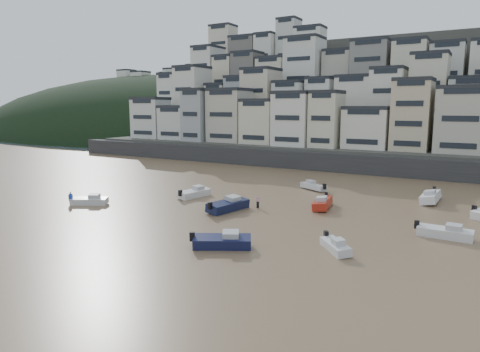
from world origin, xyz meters
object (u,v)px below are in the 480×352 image
Objects in this scene: boat_e at (323,201)px; boat_f at (194,192)px; boat_h at (314,185)px; boat_b at (335,244)px; person_pink at (258,201)px; boat_j at (89,199)px; boat_a at (222,240)px; boat_d at (445,230)px; person_blue at (71,198)px; boat_c at (228,204)px; boat_i at (431,196)px.

boat_e reaches higher than boat_f.
boat_h is at bearing -33.24° from boat_f.
person_pink is at bearing -170.30° from boat_b.
boat_a is at bearing -42.10° from boat_j.
boat_d is 25.21m from boat_h.
boat_f is 15.97m from person_blue.
boat_h is (-5.09, 10.32, -0.12)m from boat_e.
boat_h is (4.24, 17.50, -0.21)m from boat_c.
boat_e is at bearing 53.33° from boat_a.
boat_e reaches higher than boat_h.
boat_a reaches higher than boat_h.
boat_i is 44.29m from boat_j.
person_blue is at bearing -165.67° from boat_d.
boat_d is 3.10× the size of person_pink.
boat_e is 29.57m from boat_j.
boat_i reaches higher than boat_a.
boat_h is 0.77× the size of boat_i.
boat_f reaches higher than boat_j.
boat_i is (-3.13, 15.99, 0.14)m from boat_d.
boat_c reaches higher than person_blue.
boat_i is at bearing 3.45° from boat_j.
boat_a is 3.23× the size of person_blue.
boat_f is 3.17× the size of person_blue.
boat_f reaches higher than boat_b.
boat_a is 21.39m from boat_d.
person_pink reaches higher than boat_a.
boat_i is at bearing -55.61° from boat_f.
boat_c is 1.19× the size of boat_d.
boat_a is at bearing -139.30° from boat_c.
boat_b is 32.74m from boat_j.
boat_i reaches higher than boat_d.
boat_j is 21.55m from person_pink.
person_pink is (19.39, 9.39, 0.19)m from boat_j.
boat_a is at bearing 122.35° from boat_h.
boat_b is 0.81× the size of boat_f.
person_blue is at bearing 74.95° from boat_h.
boat_a is 1.14× the size of boat_h.
person_blue reaches higher than boat_h.
boat_e is 1.18× the size of boat_h.
boat_e is 11.51m from boat_h.
boat_f is at bearing 173.74° from person_pink.
person_blue is at bearing -131.42° from boat_b.
person_blue reaches higher than boat_a.
boat_a is 22.02m from boat_f.
boat_i is at bearing -153.22° from boat_h.
boat_d is 0.98× the size of boat_f.
boat_d is at bearing 9.18° from boat_a.
boat_e is (2.51, 19.10, 0.03)m from boat_a.
boat_e is 0.91× the size of boat_i.
boat_c reaches higher than boat_h.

